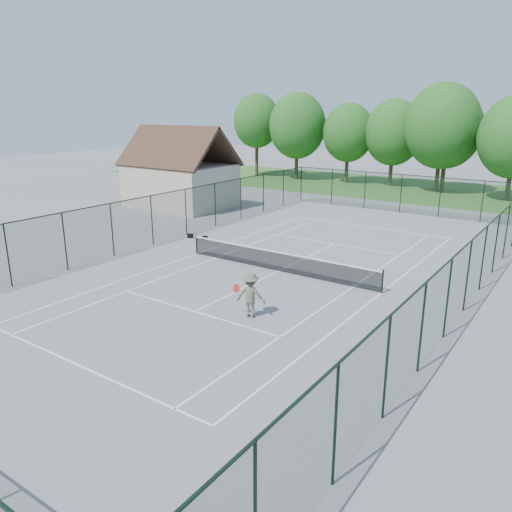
% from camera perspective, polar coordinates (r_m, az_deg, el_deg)
% --- Properties ---
extents(ground, '(140.00, 140.00, 0.00)m').
position_cam_1_polar(ground, '(25.47, 2.57, -1.74)').
color(ground, gray).
rests_on(ground, ground).
extents(grass_far, '(80.00, 16.00, 0.01)m').
position_cam_1_polar(grass_far, '(52.71, 20.40, 6.86)').
color(grass_far, '#3F702B').
rests_on(grass_far, ground).
extents(court_lines, '(11.05, 23.85, 0.01)m').
position_cam_1_polar(court_lines, '(25.47, 2.57, -1.73)').
color(court_lines, white).
rests_on(court_lines, ground).
extents(tennis_net, '(11.08, 0.08, 1.10)m').
position_cam_1_polar(tennis_net, '(25.29, 2.58, -0.50)').
color(tennis_net, black).
rests_on(tennis_net, ground).
extents(fence_enclosure, '(18.05, 36.05, 3.02)m').
position_cam_1_polar(fence_enclosure, '(25.02, 2.61, 1.65)').
color(fence_enclosure, '#16341D').
rests_on(fence_enclosure, ground).
extents(utility_building, '(8.60, 6.27, 6.63)m').
position_cam_1_polar(utility_building, '(42.24, -8.71, 9.79)').
color(utility_building, beige).
rests_on(utility_building, ground).
extents(tree_line_far, '(39.40, 6.40, 9.70)m').
position_cam_1_polar(tree_line_far, '(52.13, 21.07, 13.34)').
color(tree_line_far, '#403222').
rests_on(tree_line_far, ground).
extents(sports_bag_a, '(0.40, 0.32, 0.28)m').
position_cam_1_polar(sports_bag_a, '(32.17, -7.52, 2.31)').
color(sports_bag_a, black).
rests_on(sports_bag_a, ground).
extents(sports_bag_b, '(0.33, 0.24, 0.24)m').
position_cam_1_polar(sports_bag_b, '(31.67, -5.86, 2.10)').
color(sports_bag_b, black).
rests_on(sports_bag_b, ground).
extents(tennis_player, '(1.78, 1.01, 1.82)m').
position_cam_1_polar(tennis_player, '(19.74, -0.61, -4.48)').
color(tennis_player, '#5E6247').
rests_on(tennis_player, ground).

